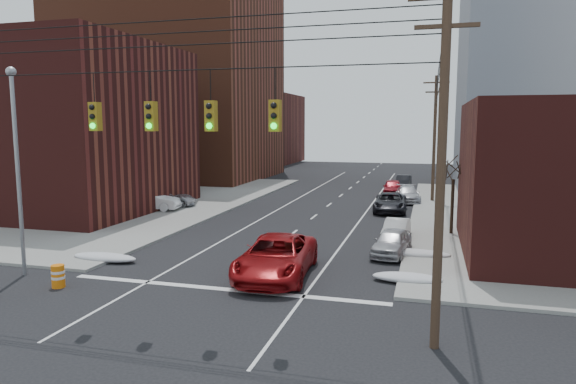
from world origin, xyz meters
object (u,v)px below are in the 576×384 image
Objects in this scene: parked_car_a at (392,242)px; parked_car_e at (393,188)px; lot_car_b at (168,198)px; lot_car_c at (103,194)px; parked_car_c at (390,203)px; lot_car_a at (151,201)px; parked_car_d at (408,194)px; parked_car_b at (396,230)px; construction_barrel at (58,276)px; parked_car_f at (403,182)px; red_pickup at (276,257)px; lot_car_d at (97,194)px.

parked_car_e is at bearing 101.68° from parked_car_a.
lot_car_b is at bearing -147.33° from parked_car_e.
parked_car_c is at bearing -75.05° from lot_car_c.
lot_car_a is 2.15m from lot_car_b.
parked_car_b is at bearing -97.86° from parked_car_d.
parked_car_a is 0.77× the size of parked_car_c.
parked_car_b reaches higher than construction_barrel.
lot_car_c reaches higher than lot_car_b.
parked_car_f is at bearing 87.64° from parked_car_c.
parked_car_a is at bearing -104.79° from lot_car_c.
parked_car_c is (-1.10, 13.67, 0.04)m from parked_car_a.
lot_car_c is at bearing -169.88° from parked_car_d.
parked_car_b is 0.75× the size of lot_car_c.
lot_car_c reaches higher than construction_barrel.
parked_car_c is 1.29× the size of parked_car_f.
red_pickup is at bearing -102.61° from parked_car_c.
parked_car_b is 0.83× the size of lot_car_a.
parked_car_b is 18.40m from construction_barrel.
lot_car_d is at bearing 69.06° from lot_car_c.
parked_car_a is at bearing -97.13° from lot_car_d.
parked_car_b is 20.18m from lot_car_b.
red_pickup is 10.06m from parked_car_b.
lot_car_d is 3.86× the size of construction_barrel.
parked_car_c is at bearing 62.22° from construction_barrel.
lot_car_b is (-18.90, 7.08, 0.17)m from parked_car_b.
parked_car_d is 21.99m from lot_car_a.
red_pickup is 1.43× the size of lot_car_a.
parked_car_b is at bearing -90.18° from lot_car_d.
red_pickup reaches higher than construction_barrel.
parked_car_d is 27.34m from lot_car_d.
parked_car_c is (3.66, 18.90, -0.16)m from red_pickup.
parked_car_d is 1.28× the size of lot_car_d.
parked_car_f is 4.26× the size of construction_barrel.
parked_car_f is 0.81× the size of lot_car_c.
lot_car_c reaches higher than parked_car_f.
red_pickup is 1.71× the size of parked_car_b.
lot_car_b is at bearing 127.59° from red_pickup.
lot_car_b is (-18.90, -8.60, 0.10)m from parked_car_d.
parked_car_a is 21.03m from lot_car_a.
parked_car_c is 25.22m from lot_car_d.
parked_car_e is at bearing 103.63° from parked_car_d.
lot_car_c is 5.25× the size of construction_barrel.
lot_car_a reaches higher than parked_car_f.
parked_car_a is 19.31m from parked_car_d.
red_pickup is 35.21m from parked_car_f.
parked_car_c reaches higher than lot_car_d.
parked_car_e is at bearing -93.54° from parked_car_f.
lot_car_b is (-18.90, 10.71, 0.10)m from parked_car_a.
lot_car_b is 4.78× the size of construction_barrel.
parked_car_f is 0.89× the size of lot_car_b.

